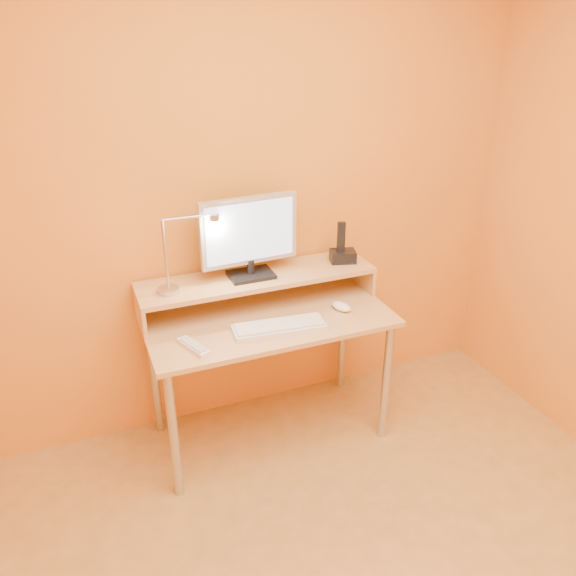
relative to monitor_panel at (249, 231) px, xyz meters
name	(u,v)px	position (x,y,z in m)	size (l,w,h in m)	color
wall_back	(245,195)	(0.03, 0.16, 0.13)	(3.00, 0.04, 2.50)	orange
desk_leg_fl	(174,436)	(-0.52, -0.41, -0.77)	(0.04, 0.04, 0.69)	silver
desk_leg_fr	(386,382)	(0.58, -0.41, -0.77)	(0.04, 0.04, 0.69)	silver
desk_leg_bl	(155,376)	(-0.52, 0.09, -0.77)	(0.04, 0.04, 0.69)	silver
desk_leg_br	(342,336)	(0.58, 0.09, -0.77)	(0.04, 0.04, 0.69)	silver
desk_lower	(268,319)	(0.03, -0.16, -0.41)	(1.20, 0.60, 0.03)	#DDAC6C
shelf_riser_left	(140,312)	(-0.56, -0.01, -0.33)	(0.02, 0.30, 0.14)	#DDAC6C
shelf_riser_right	(361,274)	(0.62, -0.01, -0.33)	(0.02, 0.30, 0.14)	#DDAC6C
desk_shelf	(258,277)	(0.03, -0.01, -0.25)	(1.20, 0.30, 0.03)	#DDAC6C
monitor_foot	(251,275)	(0.00, -0.01, -0.23)	(0.22, 0.16, 0.02)	black
monitor_neck	(251,267)	(0.00, -0.01, -0.19)	(0.04, 0.04, 0.07)	black
monitor_panel	(249,231)	(0.00, 0.00, 0.00)	(0.49, 0.04, 0.33)	#B2B2B8
monitor_back	(247,229)	(0.00, 0.02, 0.00)	(0.44, 0.01, 0.28)	black
monitor_screen	(250,232)	(0.00, -0.02, 0.00)	(0.45, 0.00, 0.29)	#A4C0E8
lamp_base	(169,290)	(-0.42, -0.04, -0.23)	(0.10, 0.10, 0.03)	silver
lamp_post	(165,255)	(-0.42, -0.04, -0.05)	(0.01, 0.01, 0.33)	silver
lamp_arm	(188,217)	(-0.30, -0.04, 0.12)	(0.01, 0.01, 0.24)	silver
lamp_head	(215,217)	(-0.18, -0.04, 0.10)	(0.04, 0.04, 0.03)	silver
lamp_bulb	(215,221)	(-0.18, -0.04, 0.09)	(0.03, 0.03, 0.00)	#FFEAC6
phone_dock	(343,256)	(0.51, -0.01, -0.21)	(0.13, 0.10, 0.06)	black
phone_handset	(341,237)	(0.50, -0.01, -0.10)	(0.04, 0.03, 0.16)	black
phone_led	(355,258)	(0.56, -0.06, -0.21)	(0.01, 0.00, 0.04)	#1D64FD
keyboard	(279,327)	(0.04, -0.30, -0.39)	(0.44, 0.14, 0.02)	white
mouse	(341,306)	(0.40, -0.23, -0.38)	(0.06, 0.11, 0.04)	white
remote_control	(194,347)	(-0.37, -0.31, -0.39)	(0.05, 0.19, 0.02)	white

